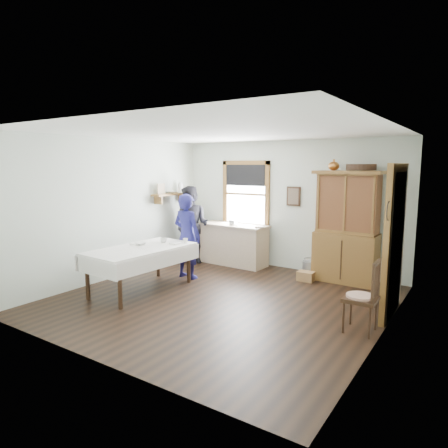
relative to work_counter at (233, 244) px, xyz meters
The scene contains 20 objects.
room 2.57m from the work_counter, 62.43° to the right, with size 5.01×5.01×2.70m.
window 1.23m from the work_counter, 70.72° to the left, with size 1.18×0.07×1.48m.
doorway 3.86m from the work_counter, 19.80° to the right, with size 0.09×1.14×2.22m.
wall_shelf 1.79m from the work_counter, 154.52° to the right, with size 0.24×1.00×0.44m.
framed_picture 1.71m from the work_counter, 14.37° to the left, with size 0.30×0.04×0.40m, color #352112.
rug_beater 4.21m from the work_counter, 27.24° to the right, with size 0.27×0.27×0.01m, color black.
work_counter is the anchor object (origin of this frame).
china_hutch 2.55m from the work_counter, ahead, with size 1.23×0.58×2.09m, color olive.
dining_table 2.52m from the work_counter, 97.67° to the right, with size 1.01×1.92×0.77m, color white.
spindle_chair 3.98m from the work_counter, 32.80° to the right, with size 0.45×0.45×0.99m, color #352112.
pail 1.86m from the work_counter, ahead, with size 0.31×0.31×0.33m, color gray.
wicker_basket 1.92m from the work_counter, 10.48° to the right, with size 0.31×0.22×0.18m, color #A97E4C.
woman_blue 1.45m from the work_counter, 97.16° to the right, with size 0.56×0.37×1.53m, color navy.
figure_dark 1.01m from the work_counter, 154.46° to the right, with size 0.78×0.61×1.60m, color black.
table_cup_a 1.99m from the work_counter, 99.36° to the right, with size 0.12×0.12×0.09m, color white.
table_cup_b 1.77m from the work_counter, 88.44° to the right, with size 0.09×0.09×0.09m, color white.
table_bowl 2.41m from the work_counter, 102.37° to the right, with size 0.21×0.21×0.05m, color white.
counter_book 0.76m from the work_counter, ahead, with size 0.16×0.21×0.02m, color brown.
counter_bowl 0.49m from the work_counter, 124.62° to the left, with size 0.21×0.21×0.07m, color white.
shelf_bowl 1.80m from the work_counter, 154.97° to the right, with size 0.22×0.22×0.05m, color white.
Camera 1 is at (3.51, -5.23, 2.20)m, focal length 32.00 mm.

